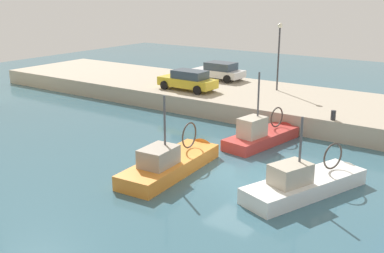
% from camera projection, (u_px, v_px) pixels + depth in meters
% --- Properties ---
extents(water_surface, '(80.00, 80.00, 0.00)m').
position_uv_depth(water_surface, '(237.00, 172.00, 22.10)').
color(water_surface, '#386070').
rests_on(water_surface, ground).
extents(quay_wall, '(9.00, 56.00, 1.20)m').
position_uv_depth(quay_wall, '(323.00, 110.00, 30.97)').
color(quay_wall, '#ADA08C').
rests_on(quay_wall, ground).
extents(fishing_boat_red, '(6.02, 2.60, 4.86)m').
position_uv_depth(fishing_boat_red, '(264.00, 140.00, 26.33)').
color(fishing_boat_red, '#BC3833').
rests_on(fishing_boat_red, ground).
extents(fishing_boat_white, '(6.92, 3.88, 4.21)m').
position_uv_depth(fishing_boat_white, '(310.00, 189.00, 19.92)').
color(fishing_boat_white, white).
rests_on(fishing_boat_white, ground).
extents(fishing_boat_orange, '(7.02, 2.31, 4.66)m').
position_uv_depth(fishing_boat_orange, '(174.00, 167.00, 22.31)').
color(fishing_boat_orange, orange).
rests_on(fishing_boat_orange, ground).
extents(parked_car_yellow, '(1.95, 4.42, 1.47)m').
position_uv_depth(parked_car_yellow, '(188.00, 80.00, 34.01)').
color(parked_car_yellow, gold).
rests_on(parked_car_yellow, quay_wall).
extents(parked_car_white, '(2.12, 4.18, 1.42)m').
position_uv_depth(parked_car_white, '(219.00, 71.00, 38.03)').
color(parked_car_white, silver).
rests_on(parked_car_white, quay_wall).
extents(mooring_bollard_mid, '(0.28, 0.28, 0.55)m').
position_uv_depth(mooring_bollard_mid, '(333.00, 115.00, 26.36)').
color(mooring_bollard_mid, '#2D2D33').
rests_on(mooring_bollard_mid, quay_wall).
extents(quay_streetlamp, '(0.36, 0.36, 4.83)m').
position_uv_depth(quay_streetlamp, '(279.00, 45.00, 33.32)').
color(quay_streetlamp, '#38383D').
rests_on(quay_streetlamp, quay_wall).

